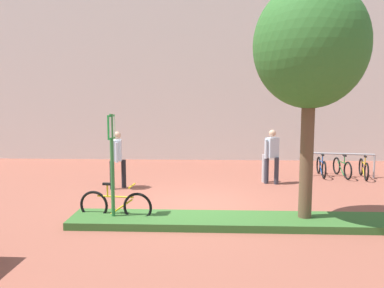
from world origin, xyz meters
name	(u,v)px	position (x,y,z in m)	size (l,w,h in m)	color
ground_plane	(194,205)	(0.00, 0.00, 0.00)	(60.00, 60.00, 0.00)	brown
building_facade	(201,44)	(0.00, 7.83, 5.00)	(28.00, 1.20, 10.00)	silver
planter_strip	(232,221)	(0.87, -1.52, 0.08)	(7.00, 1.10, 0.16)	#336028
tree_sidewalk	(310,47)	(2.45, -1.42, 3.77)	(2.36, 2.36, 5.11)	brown
parking_sign_post	(112,152)	(-1.71, -1.52, 1.56)	(0.08, 0.36, 2.39)	#2D7238
bike_at_sign	(116,205)	(-1.70, -1.36, 0.35)	(1.67, 0.42, 0.86)	black
bike_rack_cluster	(342,167)	(4.94, 3.76, 0.35)	(2.09, 1.83, 0.83)	#99999E
bollard_steel	(264,168)	(2.16, 2.82, 0.45)	(0.16, 0.16, 0.90)	#ADADB2
person_casual_tan	(272,153)	(2.35, 2.57, 0.98)	(0.51, 0.43, 1.72)	#2D2D38
person_shirt_blue	(118,156)	(-2.35, 1.75, 0.98)	(0.44, 0.60, 1.72)	black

